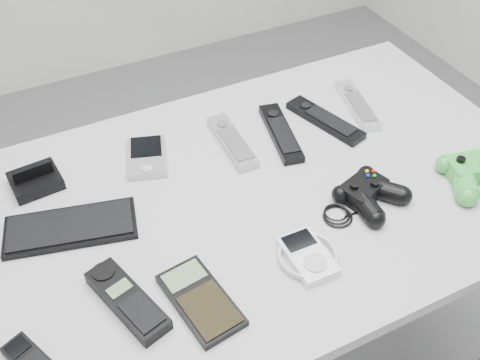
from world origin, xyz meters
name	(u,v)px	position (x,y,z in m)	size (l,w,h in m)	color
desk	(272,208)	(0.10, -0.05, 0.69)	(1.13, 0.73, 0.76)	#A9A9AB
pda_keyboard	(71,227)	(-0.30, 0.02, 0.77)	(0.24, 0.10, 0.01)	black
dock_bracket	(34,176)	(-0.33, 0.17, 0.78)	(0.10, 0.08, 0.05)	black
pda	(147,156)	(-0.10, 0.14, 0.77)	(0.08, 0.13, 0.02)	#A1A1A8
remote_silver_a	(232,141)	(0.08, 0.10, 0.77)	(0.05, 0.19, 0.02)	#A1A1A8
remote_black_a	(281,132)	(0.19, 0.08, 0.77)	(0.05, 0.20, 0.02)	black
remote_black_b	(325,120)	(0.31, 0.08, 0.77)	(0.05, 0.20, 0.02)	black
remote_silver_b	(357,104)	(0.41, 0.10, 0.77)	(0.04, 0.19, 0.02)	silver
mobile_phone	(29,359)	(-0.42, -0.22, 0.77)	(0.04, 0.09, 0.02)	black
cordless_handset	(127,300)	(-0.25, -0.19, 0.77)	(0.05, 0.17, 0.03)	black
calculator	(200,300)	(-0.14, -0.24, 0.77)	(0.08, 0.16, 0.02)	black
mp3_player	(308,255)	(0.06, -0.24, 0.77)	(0.11, 0.11, 0.02)	white
controller_black	(369,192)	(0.25, -0.17, 0.78)	(0.22, 0.13, 0.04)	black
controller_green	(475,172)	(0.47, -0.22, 0.78)	(0.14, 0.15, 0.05)	#258323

